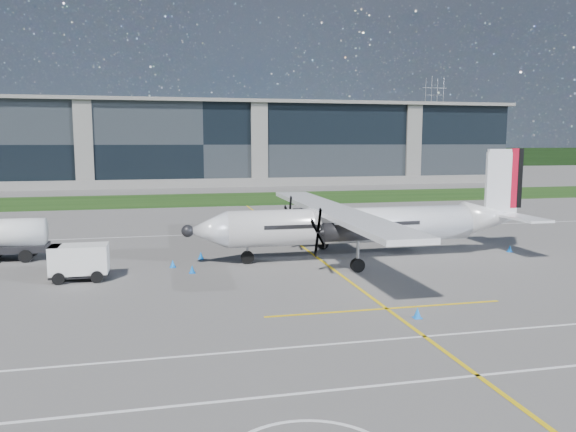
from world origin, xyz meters
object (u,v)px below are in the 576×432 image
Objects in this scene: ground_crew_person at (92,257)px; safety_cone_portwing at (417,313)px; pylon_east at (433,122)px; safety_cone_tail at (510,249)px; safety_cone_nose_port at (192,269)px; safety_cone_nose_stbd at (201,255)px; safety_cone_fwd at (173,264)px; safety_cone_stbdwing at (291,230)px; baggage_tug at (80,263)px; turboprop_aircraft at (364,204)px.

safety_cone_portwing is (15.57, -13.09, -0.65)m from ground_crew_person.
safety_cone_tail is (-67.71, -144.77, -14.75)m from pylon_east.
safety_cone_nose_port is 1.00× the size of safety_cone_nose_stbd.
safety_cone_fwd is 15.89m from safety_cone_stbdwing.
safety_cone_nose_port is at bearing -101.08° from safety_cone_nose_stbd.
safety_cone_fwd is 1.00× the size of safety_cone_portwing.
ground_crew_person reaches higher than safety_cone_nose_port.
pylon_east is at bearing 56.48° from baggage_tug.
ground_crew_person is at bearing 162.79° from safety_cone_nose_port.
safety_cone_fwd is at bearing -131.65° from safety_cone_stbdwing.
turboprop_aircraft reaches higher than ground_crew_person.
turboprop_aircraft is 7.30× the size of baggage_tug.
safety_cone_fwd and safety_cone_tail have the same top height.
safety_cone_tail is at bearing -76.13° from ground_crew_person.
safety_cone_portwing is (-13.49, -12.88, 0.00)m from safety_cone_tail.
pylon_east is at bearing 57.56° from safety_cone_fwd.
safety_cone_nose_stbd is at bearing -57.35° from ground_crew_person.
ground_crew_person is 20.35m from safety_cone_portwing.
pylon_east is 60.00× the size of safety_cone_fwd.
safety_cone_nose_port and safety_cone_tail have the same top height.
safety_cone_stbdwing is at bearing 48.12° from safety_cone_nose_stbd.
baggage_tug is 6.86× the size of safety_cone_fwd.
safety_cone_stbdwing is at bearing 55.57° from safety_cone_nose_port.
safety_cone_tail is at bearing 4.13° from safety_cone_nose_port.
ground_crew_person is at bearing -123.80° from pylon_east.
safety_cone_portwing is (10.66, -13.10, 0.00)m from safety_cone_fwd.
safety_cone_nose_port is (6.45, 0.27, -0.78)m from baggage_tug.
safety_cone_fwd and safety_cone_stbdwing have the same top height.
baggage_tug is 6.86× the size of safety_cone_stbdwing.
safety_cone_nose_stbd is at bearing 168.34° from turboprop_aircraft.
baggage_tug is 21.20m from safety_cone_stbdwing.
safety_cone_tail is at bearing -41.65° from safety_cone_stbdwing.
safety_cone_nose_port is at bearing -175.87° from safety_cone_tail.
pylon_east reaches higher than safety_cone_nose_stbd.
pylon_east is 60.00× the size of safety_cone_nose_stbd.
turboprop_aircraft is at bearing 0.02° from safety_cone_fwd.
safety_cone_portwing is at bearing -49.66° from safety_cone_nose_port.
pylon_east is 8.74× the size of baggage_tug.
safety_cone_nose_stbd is at bearing 78.92° from safety_cone_nose_port.
safety_cone_nose_stbd and safety_cone_stbdwing have the same top height.
baggage_tug is 6.86× the size of safety_cone_nose_stbd.
ground_crew_person is 29.07m from safety_cone_tail.
baggage_tug is at bearing -157.98° from safety_cone_fwd.
safety_cone_nose_port and safety_cone_fwd have the same top height.
baggage_tug reaches higher than safety_cone_portwing.
safety_cone_nose_stbd is at bearing 49.37° from safety_cone_fwd.
ground_crew_person is at bearing -179.86° from safety_cone_fwd.
safety_cone_nose_port and safety_cone_portwing have the same top height.
safety_cone_nose_port is 1.00× the size of safety_cone_fwd.
ground_crew_person is (-96.77, -144.57, -14.10)m from pylon_east.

